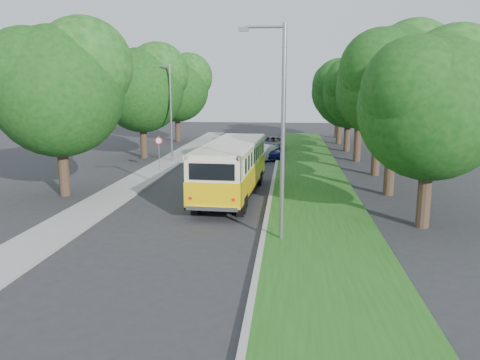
# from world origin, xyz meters

# --- Properties ---
(ground) EXTENTS (120.00, 120.00, 0.00)m
(ground) POSITION_xyz_m (0.00, 0.00, 0.00)
(ground) COLOR #29292B
(ground) RESTS_ON ground
(curb) EXTENTS (0.20, 70.00, 0.15)m
(curb) POSITION_xyz_m (3.60, 5.00, 0.07)
(curb) COLOR gray
(curb) RESTS_ON ground
(grass_verge) EXTENTS (4.50, 70.00, 0.13)m
(grass_verge) POSITION_xyz_m (5.95, 5.00, 0.07)
(grass_verge) COLOR #205015
(grass_verge) RESTS_ON ground
(sidewalk) EXTENTS (2.20, 70.00, 0.12)m
(sidewalk) POSITION_xyz_m (-4.80, 5.00, 0.06)
(sidewalk) COLOR gray
(sidewalk) RESTS_ON ground
(treeline) EXTENTS (24.27, 41.91, 9.46)m
(treeline) POSITION_xyz_m (3.15, 17.99, 5.93)
(treeline) COLOR #332319
(treeline) RESTS_ON ground
(lamppost_near) EXTENTS (1.71, 0.16, 8.00)m
(lamppost_near) POSITION_xyz_m (4.21, -2.50, 4.37)
(lamppost_near) COLOR gray
(lamppost_near) RESTS_ON ground
(lamppost_far) EXTENTS (1.71, 0.16, 7.50)m
(lamppost_far) POSITION_xyz_m (-4.70, 16.00, 4.12)
(lamppost_far) COLOR gray
(lamppost_far) RESTS_ON ground
(warning_sign) EXTENTS (0.56, 0.10, 2.50)m
(warning_sign) POSITION_xyz_m (-4.50, 11.98, 1.71)
(warning_sign) COLOR gray
(warning_sign) RESTS_ON ground
(vintage_bus) EXTENTS (3.08, 10.19, 2.99)m
(vintage_bus) POSITION_xyz_m (1.52, 4.67, 1.50)
(vintage_bus) COLOR yellow
(vintage_bus) RESTS_ON ground
(car_silver) EXTENTS (1.87, 3.80, 1.25)m
(car_silver) POSITION_xyz_m (1.27, 13.15, 0.62)
(car_silver) COLOR #A09FA4
(car_silver) RESTS_ON ground
(car_white) EXTENTS (2.62, 4.13, 1.29)m
(car_white) POSITION_xyz_m (2.36, 17.31, 0.64)
(car_white) COLOR white
(car_white) RESTS_ON ground
(car_blue) EXTENTS (3.13, 4.65, 1.25)m
(car_blue) POSITION_xyz_m (2.74, 18.91, 0.63)
(car_blue) COLOR navy
(car_blue) RESTS_ON ground
(car_grey) EXTENTS (2.21, 4.51, 1.23)m
(car_grey) POSITION_xyz_m (3.00, 24.49, 0.62)
(car_grey) COLOR #515458
(car_grey) RESTS_ON ground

